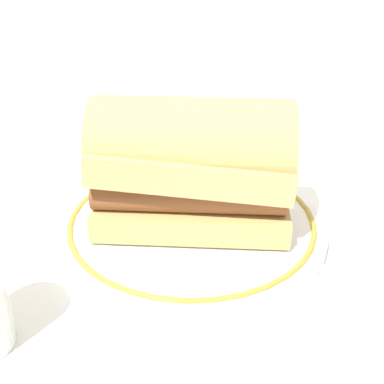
# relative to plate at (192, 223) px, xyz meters

# --- Properties ---
(ground_plane) EXTENTS (1.50, 1.50, 0.00)m
(ground_plane) POSITION_rel_plate_xyz_m (-0.01, -0.01, -0.01)
(ground_plane) COLOR white
(plate) EXTENTS (0.28, 0.28, 0.01)m
(plate) POSITION_rel_plate_xyz_m (0.00, 0.00, 0.00)
(plate) COLOR white
(plate) RESTS_ON ground_plane
(sausage_sandwich) EXTENTS (0.21, 0.14, 0.13)m
(sausage_sandwich) POSITION_rel_plate_xyz_m (0.00, 0.00, 0.07)
(sausage_sandwich) COLOR tan
(sausage_sandwich) RESTS_ON plate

